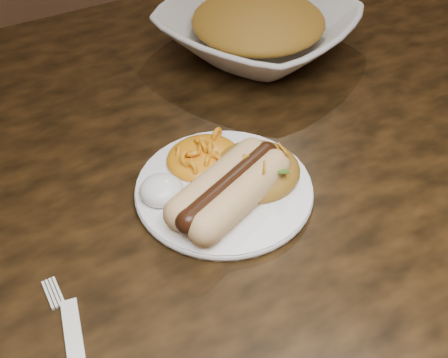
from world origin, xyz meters
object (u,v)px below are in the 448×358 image
fork (75,347)px  plate (224,189)px  table (151,223)px  serving_bowl (258,30)px

fork → plate: bearing=37.5°
plate → table: bearing=129.5°
plate → fork: (-0.21, -0.10, -0.00)m
fork → serving_bowl: size_ratio=0.47×
plate → serving_bowl: serving_bowl is taller
table → serving_bowl: 0.34m
table → fork: 0.25m
table → plate: (0.07, -0.08, 0.10)m
table → serving_bowl: size_ratio=5.68×
plate → fork: 0.23m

